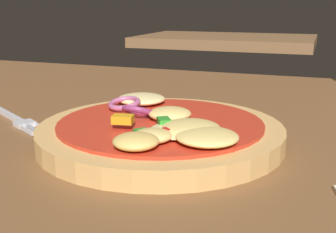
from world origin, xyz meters
name	(u,v)px	position (x,y,z in m)	size (l,w,h in m)	color
dining_table	(98,158)	(0.00, 0.00, 0.02)	(1.14, 0.89, 0.04)	brown
pizza	(161,131)	(0.06, 0.01, 0.05)	(0.23, 0.23, 0.04)	tan
fork	(14,118)	(-0.12, 0.03, 0.04)	(0.14, 0.09, 0.01)	silver
background_table	(226,41)	(-0.18, 1.37, 0.02)	(0.68, 0.45, 0.04)	brown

